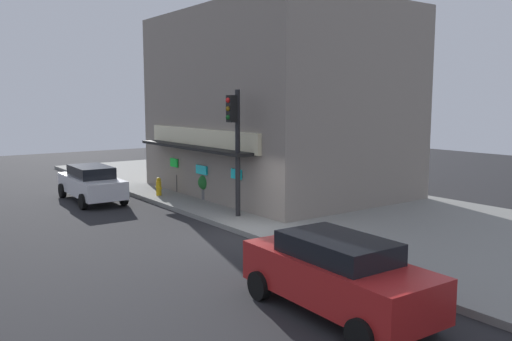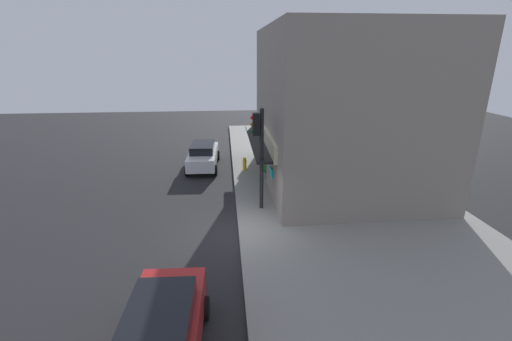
{
  "view_description": "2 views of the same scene",
  "coord_description": "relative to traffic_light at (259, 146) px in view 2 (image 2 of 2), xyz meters",
  "views": [
    {
      "loc": [
        13.8,
        -9.55,
        4.36
      ],
      "look_at": [
        -2.8,
        2.59,
        1.65
      ],
      "focal_mm": 37.32,
      "sensor_mm": 36.0,
      "label": 1
    },
    {
      "loc": [
        12.85,
        -0.44,
        6.98
      ],
      "look_at": [
        -3.22,
        1.01,
        1.56
      ],
      "focal_mm": 24.73,
      "sensor_mm": 36.0,
      "label": 2
    }
  ],
  "objects": [
    {
      "name": "ground_plane",
      "position": [
        1.93,
        -1.03,
        -3.12
      ],
      "size": [
        63.75,
        63.75,
        0.0
      ],
      "primitive_type": "plane",
      "color": "#232326"
    },
    {
      "name": "sidewalk",
      "position": [
        1.93,
        4.14,
        -3.03
      ],
      "size": [
        42.5,
        10.35,
        0.18
      ],
      "primitive_type": "cube",
      "color": "gray",
      "rests_on": "ground_plane"
    },
    {
      "name": "corner_building",
      "position": [
        -3.64,
        4.71,
        1.09
      ],
      "size": [
        11.11,
        8.83,
        8.08
      ],
      "color": "gray",
      "rests_on": "sidewalk"
    },
    {
      "name": "traffic_light",
      "position": [
        0.0,
        0.0,
        0.0
      ],
      "size": [
        0.32,
        0.58,
        4.57
      ],
      "color": "black",
      "rests_on": "sidewalk"
    },
    {
      "name": "fire_hydrant",
      "position": [
        -5.6,
        -0.33,
        -2.56
      ],
      "size": [
        0.48,
        0.24,
        0.8
      ],
      "color": "gold",
      "rests_on": "sidewalk"
    },
    {
      "name": "trash_can",
      "position": [
        -5.94,
        0.97,
        -2.55
      ],
      "size": [
        0.46,
        0.46,
        0.79
      ],
      "primitive_type": "cylinder",
      "color": "#2D2D2D",
      "rests_on": "sidewalk"
    },
    {
      "name": "potted_plant_by_doorway",
      "position": [
        -3.57,
        0.89,
        -2.3
      ],
      "size": [
        0.68,
        0.68,
        1.07
      ],
      "color": "#59595B",
      "rests_on": "sidewalk"
    },
    {
      "name": "potted_plant_by_window",
      "position": [
        -0.44,
        1.13,
        -2.45
      ],
      "size": [
        0.54,
        0.54,
        0.91
      ],
      "color": "#59595B",
      "rests_on": "sidewalk"
    },
    {
      "name": "parked_car_white",
      "position": [
        -6.93,
        -2.88,
        -2.31
      ],
      "size": [
        4.62,
        2.04,
        1.54
      ],
      "color": "silver",
      "rests_on": "ground_plane"
    },
    {
      "name": "parked_car_red",
      "position": [
        8.25,
        -3.06,
        -2.27
      ],
      "size": [
        4.44,
        2.06,
        1.62
      ],
      "color": "#AD1E1E",
      "rests_on": "ground_plane"
    }
  ]
}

